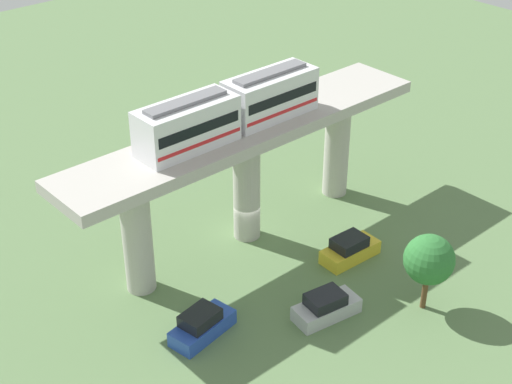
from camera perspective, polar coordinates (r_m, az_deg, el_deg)
ground_plane at (r=55.46m, az=-0.67°, el=-3.20°), size 120.00×120.00×0.00m
viaduct at (r=52.10m, az=-0.72°, el=2.74°), size 5.20×28.00×8.77m
train at (r=49.62m, az=-1.93°, el=6.11°), size 2.64×13.55×3.24m
parked_car_blue at (r=46.62m, az=-4.03°, el=-9.80°), size 2.46×4.44×1.76m
parked_car_silver at (r=48.01m, az=5.21°, el=-8.46°), size 2.46×4.44×1.76m
parked_car_yellow at (r=53.06m, az=6.96°, el=-4.25°), size 2.03×4.29×1.76m
tree_near_viaduct at (r=47.94m, az=12.70°, el=-4.92°), size 3.15×3.15×5.23m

